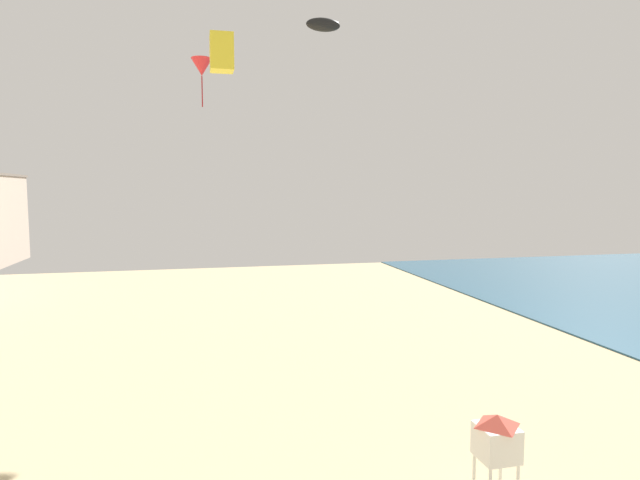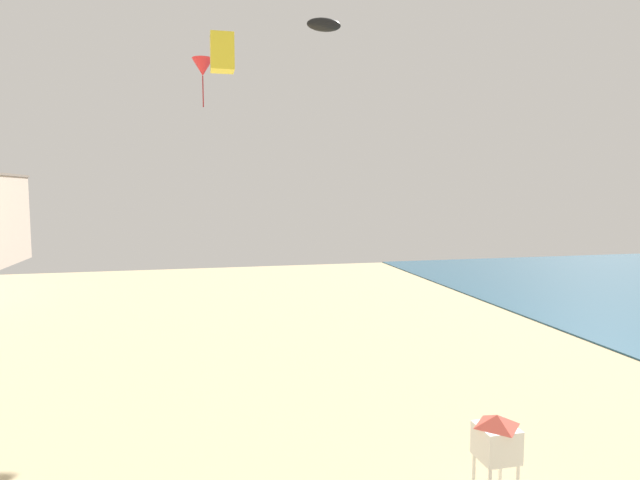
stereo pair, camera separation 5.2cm
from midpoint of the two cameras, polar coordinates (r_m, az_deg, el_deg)
The scene contains 4 objects.
lifeguard_stand at distance 17.50m, azimuth 18.43°, elevation -19.57°, with size 1.10×1.10×2.55m.
kite_yellow_box at distance 27.33m, azimuth -10.61°, elevation 19.23°, with size 1.11×1.11×1.74m.
kite_red_delta at distance 43.00m, azimuth -12.67°, elevation 17.72°, with size 1.59×1.59×3.62m.
kite_black_parafoil at distance 37.17m, azimuth 0.30°, elevation 22.19°, with size 2.28×0.63×0.89m.
Camera 1 is at (-0.78, -3.68, 9.12)m, focal length 29.68 mm.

